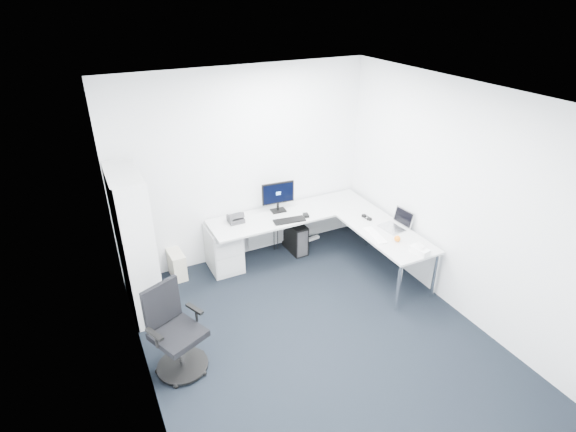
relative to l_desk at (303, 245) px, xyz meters
name	(u,v)px	position (x,y,z in m)	size (l,w,h in m)	color
ground	(317,339)	(-0.55, -1.40, -0.35)	(4.20, 4.20, 0.00)	black
ceiling	(326,99)	(-0.55, -1.40, 2.35)	(4.20, 4.20, 0.00)	white
wall_back	(244,167)	(-0.55, 0.70, 1.00)	(3.60, 0.02, 2.70)	white
wall_front	(490,387)	(-0.55, -3.50, 1.00)	(3.60, 0.02, 2.70)	white
wall_left	(135,283)	(-2.35, -1.40, 1.00)	(0.02, 4.20, 2.70)	white
wall_right	(456,201)	(1.25, -1.40, 1.00)	(0.02, 4.20, 2.70)	white
l_desk	(303,245)	(0.00, 0.00, 0.00)	(2.38, 1.33, 0.69)	#BCBEBE
drawer_pedestal	(224,248)	(-1.01, 0.44, -0.03)	(0.42, 0.52, 0.64)	#BCBEBE
bookshelf	(135,245)	(-2.17, 0.05, 0.55)	(0.35, 0.90, 1.80)	silver
task_chair	(178,333)	(-2.02, -1.16, 0.14)	(0.55, 0.55, 0.98)	black
black_pc_tower	(295,237)	(0.10, 0.42, -0.12)	(0.21, 0.46, 0.45)	black
beige_pc_tower	(177,264)	(-1.66, 0.54, -0.16)	(0.18, 0.39, 0.37)	beige
power_strip	(310,239)	(0.43, 0.57, -0.33)	(0.35, 0.06, 0.04)	white
monitor	(278,197)	(-0.15, 0.46, 0.57)	(0.47, 0.15, 0.45)	black
black_keyboard	(289,220)	(-0.15, 0.12, 0.36)	(0.43, 0.15, 0.02)	black
mouse	(306,215)	(0.12, 0.14, 0.37)	(0.07, 0.11, 0.04)	black
desk_phone	(236,217)	(-0.81, 0.43, 0.42)	(0.20, 0.20, 0.14)	#2E2E31
laptop	(392,221)	(0.97, -0.67, 0.46)	(0.33, 0.32, 0.23)	#B9BBC0
white_keyboard	(375,235)	(0.67, -0.72, 0.35)	(0.13, 0.44, 0.01)	white
headphones	(367,217)	(0.85, -0.28, 0.37)	(0.11, 0.17, 0.04)	black
orange_fruit	(397,239)	(0.83, -0.97, 0.39)	(0.08, 0.08, 0.08)	orange
tissue_box	(420,251)	(0.89, -1.31, 0.39)	(0.12, 0.23, 0.08)	white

